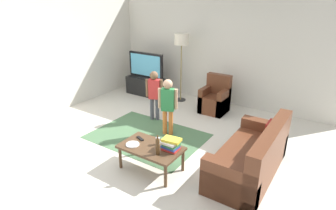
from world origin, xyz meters
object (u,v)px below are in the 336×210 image
(plate, at_px, (133,144))
(bottle, at_px, (158,146))
(child_near_tv, at_px, (154,91))
(floor_lamp, at_px, (182,43))
(child_center, at_px, (168,102))
(soda_can, at_px, (158,141))
(tv, at_px, (146,66))
(armchair, at_px, (215,100))
(tv_stand, at_px, (147,86))
(coffee_table, at_px, (151,149))
(tv_remote, at_px, (140,138))
(couch, at_px, (254,158))
(book_stack, at_px, (171,144))

(plate, bearing_deg, bottle, -0.00)
(child_near_tv, bearing_deg, floor_lamp, 96.45)
(child_center, distance_m, soda_can, 1.20)
(tv, height_order, armchair, tv)
(tv_stand, height_order, child_center, child_center)
(tv_stand, height_order, child_near_tv, child_near_tv)
(tv_stand, xyz_separation_m, armchair, (2.13, -0.04, 0.05))
(coffee_table, bearing_deg, floor_lamp, 112.80)
(bottle, distance_m, tv_remote, 0.58)
(armchair, distance_m, coffee_table, 2.83)
(child_center, height_order, soda_can, child_center)
(floor_lamp, bearing_deg, tv_remote, -71.64)
(tv_stand, bearing_deg, child_near_tv, -46.50)
(couch, distance_m, coffee_table, 1.63)
(child_center, xyz_separation_m, tv_remote, (0.16, -1.08, -0.27))
(tv_remote, distance_m, plate, 0.22)
(soda_can, bearing_deg, tv_stand, 130.55)
(couch, relative_size, plate, 8.18)
(tv, distance_m, floor_lamp, 1.25)
(tv_stand, xyz_separation_m, bottle, (2.52, -2.98, 0.31))
(floor_lamp, distance_m, plate, 3.47)
(tv_stand, xyz_separation_m, soda_can, (2.35, -2.74, 0.24))
(child_near_tv, bearing_deg, armchair, 52.19)
(child_center, relative_size, book_stack, 3.90)
(tv, height_order, tv_remote, tv)
(coffee_table, bearing_deg, tv_remote, 161.57)
(soda_can, xyz_separation_m, plate, (-0.33, -0.24, -0.05))
(tv_stand, relative_size, child_center, 1.03)
(tv, distance_m, couch, 4.29)
(tv_stand, xyz_separation_m, child_center, (1.83, -1.68, 0.46))
(couch, distance_m, child_near_tv, 2.70)
(armchair, bearing_deg, couch, -52.07)
(book_stack, bearing_deg, tv, 133.61)
(child_near_tv, height_order, bottle, child_near_tv)
(child_center, xyz_separation_m, soda_can, (0.51, -1.06, -0.22))
(tv_stand, relative_size, soda_can, 10.00)
(couch, height_order, coffee_table, couch)
(tv_stand, bearing_deg, soda_can, -49.45)
(floor_lamp, height_order, child_center, floor_lamp)
(tv, relative_size, tv_remote, 6.47)
(bottle, relative_size, soda_can, 2.63)
(floor_lamp, bearing_deg, plate, -72.52)
(armchair, height_order, tv_remote, armchair)
(couch, xyz_separation_m, soda_can, (-1.38, -0.66, 0.19))
(book_stack, distance_m, plate, 0.64)
(coffee_table, distance_m, bottle, 0.31)
(coffee_table, relative_size, bottle, 3.16)
(armchair, relative_size, coffee_table, 0.90)
(tv, xyz_separation_m, soda_can, (2.35, -2.72, -0.37))
(couch, relative_size, floor_lamp, 1.01)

